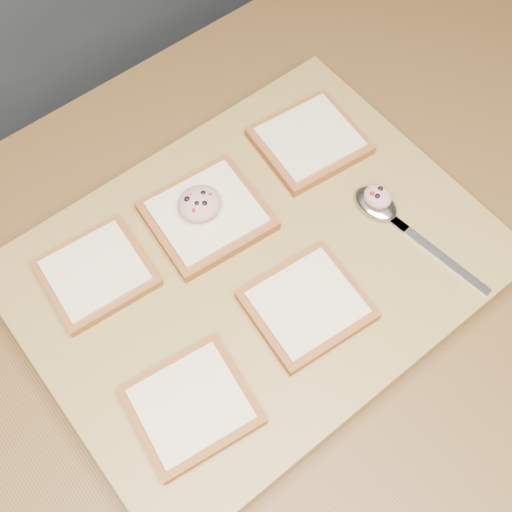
{
  "coord_description": "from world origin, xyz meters",
  "views": [
    {
      "loc": [
        -0.33,
        -0.24,
        1.6
      ],
      "look_at": [
        -0.12,
        0.02,
        0.96
      ],
      "focal_mm": 45.0,
      "sensor_mm": 36.0,
      "label": 1
    }
  ],
  "objects_px": {
    "bread_far_center": "(207,215)",
    "spoon": "(385,211)",
    "cutting_board": "(256,270)",
    "tuna_salad_dollop": "(199,203)"
  },
  "relations": [
    {
      "from": "tuna_salad_dollop",
      "to": "spoon",
      "type": "bearing_deg",
      "value": -37.08
    },
    {
      "from": "bread_far_center",
      "to": "spoon",
      "type": "relative_size",
      "value": 0.71
    },
    {
      "from": "spoon",
      "to": "cutting_board",
      "type": "bearing_deg",
      "value": 164.66
    },
    {
      "from": "cutting_board",
      "to": "tuna_salad_dollop",
      "type": "distance_m",
      "value": 0.1
    },
    {
      "from": "spoon",
      "to": "tuna_salad_dollop",
      "type": "bearing_deg",
      "value": 142.92
    },
    {
      "from": "bread_far_center",
      "to": "spoon",
      "type": "height_order",
      "value": "bread_far_center"
    },
    {
      "from": "cutting_board",
      "to": "bread_far_center",
      "type": "xyz_separation_m",
      "value": [
        -0.01,
        0.08,
        0.03
      ]
    },
    {
      "from": "spoon",
      "to": "bread_far_center",
      "type": "bearing_deg",
      "value": 143.73
    },
    {
      "from": "cutting_board",
      "to": "bread_far_center",
      "type": "distance_m",
      "value": 0.09
    },
    {
      "from": "cutting_board",
      "to": "spoon",
      "type": "relative_size",
      "value": 2.67
    }
  ]
}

